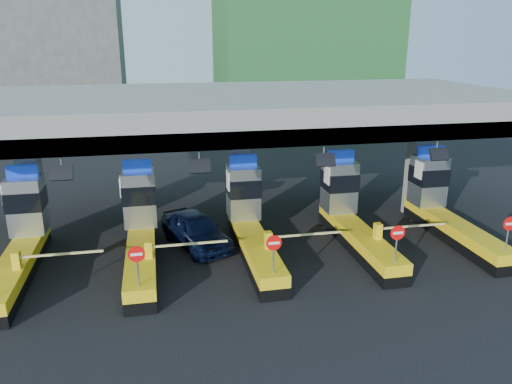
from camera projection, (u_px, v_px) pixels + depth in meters
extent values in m
plane|color=black|center=(250.00, 249.00, 23.58)|extent=(120.00, 120.00, 0.00)
cube|color=slate|center=(238.00, 108.00, 24.53)|extent=(28.00, 12.00, 1.50)
cube|color=#4C4C49|center=(263.00, 138.00, 19.32)|extent=(28.00, 0.60, 0.70)
cube|color=slate|center=(31.00, 188.00, 23.64)|extent=(1.00, 1.00, 5.50)
cube|color=slate|center=(239.00, 177.00, 25.57)|extent=(1.00, 1.00, 5.50)
cube|color=slate|center=(418.00, 167.00, 27.50)|extent=(1.00, 1.00, 5.50)
cylinder|color=slate|center=(61.00, 162.00, 18.05)|extent=(0.06, 0.06, 0.50)
cube|color=black|center=(61.00, 173.00, 17.97)|extent=(0.80, 0.38, 0.54)
cylinder|color=slate|center=(199.00, 156.00, 19.01)|extent=(0.06, 0.06, 0.50)
cube|color=black|center=(200.00, 166.00, 18.93)|extent=(0.80, 0.38, 0.54)
cylinder|color=slate|center=(324.00, 150.00, 19.98)|extent=(0.06, 0.06, 0.50)
cube|color=black|center=(325.00, 160.00, 19.89)|extent=(0.80, 0.38, 0.54)
cylinder|color=slate|center=(437.00, 145.00, 20.94)|extent=(0.06, 0.06, 0.50)
cube|color=black|center=(439.00, 154.00, 20.86)|extent=(0.80, 0.38, 0.54)
cube|color=black|center=(18.00, 273.00, 20.64)|extent=(1.20, 8.00, 0.50)
cube|color=#E5B70C|center=(17.00, 262.00, 20.50)|extent=(1.20, 8.00, 0.50)
cube|color=#9EA3A8|center=(27.00, 205.00, 22.65)|extent=(1.50, 1.50, 2.60)
cube|color=black|center=(26.00, 199.00, 22.55)|extent=(1.56, 1.56, 0.90)
cube|color=#0C2DBF|center=(22.00, 171.00, 22.18)|extent=(1.30, 0.35, 0.55)
cube|color=white|center=(4.00, 193.00, 22.01)|extent=(0.06, 0.70, 0.90)
cube|color=#E5B70C|center=(16.00, 260.00, 19.26)|extent=(0.30, 0.35, 0.70)
cube|color=white|center=(61.00, 254.00, 19.55)|extent=(3.20, 0.08, 0.08)
cube|color=black|center=(142.00, 262.00, 21.61)|extent=(1.20, 8.00, 0.50)
cube|color=#E5B70C|center=(141.00, 252.00, 21.46)|extent=(1.20, 8.00, 0.50)
cube|color=#9EA3A8|center=(140.00, 198.00, 23.62)|extent=(1.50, 1.50, 2.60)
cube|color=black|center=(139.00, 192.00, 23.51)|extent=(1.56, 1.56, 0.90)
cube|color=#0C2DBF|center=(137.00, 166.00, 23.15)|extent=(1.30, 0.35, 0.55)
cube|color=white|center=(121.00, 187.00, 22.97)|extent=(0.06, 0.70, 0.90)
cylinder|color=slate|center=(138.00, 269.00, 17.82)|extent=(0.07, 0.07, 1.30)
cylinder|color=red|center=(137.00, 254.00, 17.62)|extent=(0.60, 0.04, 0.60)
cube|color=white|center=(137.00, 254.00, 17.59)|extent=(0.42, 0.02, 0.10)
cube|color=#E5B70C|center=(148.00, 249.00, 20.23)|extent=(0.30, 0.35, 0.70)
cube|color=white|center=(189.00, 244.00, 20.51)|extent=(3.20, 0.08, 0.08)
cube|color=black|center=(255.00, 253.00, 22.57)|extent=(1.20, 8.00, 0.50)
cube|color=#E5B70C|center=(255.00, 243.00, 22.42)|extent=(1.20, 8.00, 0.50)
cube|color=#9EA3A8|center=(243.00, 192.00, 24.58)|extent=(1.50, 1.50, 2.60)
cube|color=black|center=(243.00, 186.00, 24.47)|extent=(1.56, 1.56, 0.90)
cube|color=#0C2DBF|center=(243.00, 161.00, 24.11)|extent=(1.30, 0.35, 0.55)
cube|color=white|center=(228.00, 181.00, 23.94)|extent=(0.06, 0.70, 0.90)
cylinder|color=slate|center=(274.00, 257.00, 18.79)|extent=(0.07, 0.07, 1.30)
cylinder|color=red|center=(274.00, 243.00, 18.58)|extent=(0.60, 0.04, 0.60)
cube|color=white|center=(274.00, 243.00, 18.56)|extent=(0.42, 0.02, 0.10)
cube|color=#E5B70C|center=(268.00, 240.00, 21.19)|extent=(0.30, 0.35, 0.70)
cube|color=white|center=(306.00, 235.00, 21.48)|extent=(3.20, 0.08, 0.08)
cube|color=black|center=(358.00, 244.00, 23.53)|extent=(1.20, 8.00, 0.50)
cube|color=#E5B70C|center=(359.00, 234.00, 23.38)|extent=(1.20, 8.00, 0.50)
cube|color=#9EA3A8|center=(339.00, 186.00, 25.54)|extent=(1.50, 1.50, 2.60)
cube|color=black|center=(340.00, 180.00, 25.44)|extent=(1.56, 1.56, 0.90)
cube|color=#0C2DBF|center=(341.00, 156.00, 25.07)|extent=(1.30, 0.35, 0.55)
cube|color=white|center=(327.00, 175.00, 24.90)|extent=(0.06, 0.70, 0.90)
cylinder|color=slate|center=(396.00, 247.00, 19.75)|extent=(0.07, 0.07, 1.30)
cylinder|color=red|center=(398.00, 233.00, 19.54)|extent=(0.60, 0.04, 0.60)
cube|color=white|center=(398.00, 233.00, 19.52)|extent=(0.42, 0.02, 0.10)
cube|color=#E5B70C|center=(378.00, 231.00, 22.15)|extent=(0.30, 0.35, 0.70)
cube|color=white|center=(412.00, 226.00, 22.44)|extent=(3.20, 0.08, 0.08)
cube|color=black|center=(454.00, 236.00, 24.50)|extent=(1.20, 8.00, 0.50)
cube|color=#E5B70C|center=(455.00, 226.00, 24.35)|extent=(1.20, 8.00, 0.50)
cube|color=#9EA3A8|center=(428.00, 180.00, 26.51)|extent=(1.50, 1.50, 2.60)
cube|color=black|center=(429.00, 175.00, 26.40)|extent=(1.56, 1.56, 0.90)
cube|color=#0C2DBF|center=(431.00, 151.00, 26.04)|extent=(1.30, 0.35, 0.55)
cube|color=white|center=(418.00, 170.00, 25.86)|extent=(0.06, 0.70, 0.90)
cylinder|color=slate|center=(507.00, 237.00, 20.71)|extent=(0.07, 0.07, 1.30)
cylinder|color=red|center=(510.00, 224.00, 20.51)|extent=(0.60, 0.04, 0.60)
cube|color=white|center=(510.00, 224.00, 20.48)|extent=(0.42, 0.02, 0.10)
cube|color=#E5B70C|center=(478.00, 223.00, 23.11)|extent=(0.30, 0.35, 0.70)
cube|color=white|center=(510.00, 218.00, 23.40)|extent=(3.20, 0.08, 0.08)
cube|color=#4C4C49|center=(52.00, 43.00, 51.88)|extent=(14.00, 10.00, 18.00)
imported|color=black|center=(196.00, 230.00, 23.74)|extent=(3.54, 5.16, 1.63)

